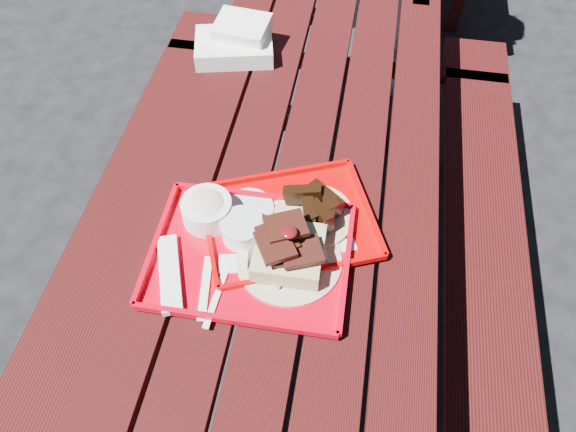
# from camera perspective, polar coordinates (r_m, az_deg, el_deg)

# --- Properties ---
(ground) EXTENTS (60.00, 60.00, 0.00)m
(ground) POSITION_cam_1_polar(r_m,az_deg,el_deg) (2.11, 0.70, -10.46)
(ground) COLOR black
(ground) RESTS_ON ground
(picnic_table_near) EXTENTS (1.41, 2.40, 0.75)m
(picnic_table_near) POSITION_cam_1_polar(r_m,az_deg,el_deg) (1.64, 0.89, -1.46)
(picnic_table_near) COLOR #3A0B0D
(picnic_table_near) RESTS_ON ground
(near_tray) EXTENTS (0.48, 0.41, 0.15)m
(near_tray) POSITION_cam_1_polar(r_m,az_deg,el_deg) (1.34, -3.75, -2.70)
(near_tray) COLOR red
(near_tray) RESTS_ON picnic_table_near
(far_tray) EXTENTS (0.50, 0.45, 0.07)m
(far_tray) POSITION_cam_1_polar(r_m,az_deg,el_deg) (1.39, -0.12, -0.64)
(far_tray) COLOR #C60003
(far_tray) RESTS_ON picnic_table_near
(white_cloth) EXTENTS (0.28, 0.23, 0.10)m
(white_cloth) POSITION_cam_1_polar(r_m,az_deg,el_deg) (1.90, -5.27, 17.25)
(white_cloth) COLOR white
(white_cloth) RESTS_ON picnic_table_near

